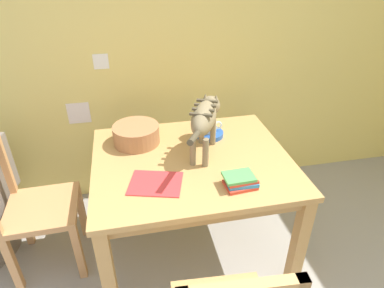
% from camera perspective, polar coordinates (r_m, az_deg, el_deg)
% --- Properties ---
extents(wall_rear, '(5.06, 0.11, 2.50)m').
position_cam_1_polar(wall_rear, '(2.51, -3.33, 17.54)').
color(wall_rear, '#EBD470').
rests_on(wall_rear, ground_plane).
extents(dining_table, '(1.16, 0.97, 0.74)m').
position_cam_1_polar(dining_table, '(2.03, -0.00, -4.57)').
color(dining_table, tan).
rests_on(dining_table, ground_plane).
extents(cat, '(0.32, 0.60, 0.32)m').
position_cam_1_polar(cat, '(1.95, 2.24, 4.58)').
color(cat, '#847553').
rests_on(cat, dining_table).
extents(saucer_bowl, '(0.18, 0.18, 0.03)m').
position_cam_1_polar(saucer_bowl, '(2.21, 3.02, 1.74)').
color(saucer_bowl, '#2757B4').
rests_on(saucer_bowl, dining_table).
extents(coffee_mug, '(0.13, 0.09, 0.08)m').
position_cam_1_polar(coffee_mug, '(2.19, 3.14, 3.01)').
color(coffee_mug, white).
rests_on(coffee_mug, saucer_bowl).
extents(magazine, '(0.32, 0.28, 0.01)m').
position_cam_1_polar(magazine, '(1.79, -6.21, -6.67)').
color(magazine, '#DC363A').
rests_on(magazine, dining_table).
extents(book_stack, '(0.18, 0.13, 0.07)m').
position_cam_1_polar(book_stack, '(1.77, 8.23, -6.19)').
color(book_stack, red).
rests_on(book_stack, dining_table).
extents(wicker_basket, '(0.29, 0.29, 0.12)m').
position_cam_1_polar(wicker_basket, '(2.14, -9.47, 1.69)').
color(wicker_basket, '#AD7348').
rests_on(wicker_basket, dining_table).
extents(wooden_chair_far, '(0.43, 0.43, 0.94)m').
position_cam_1_polar(wooden_chair_far, '(2.27, -25.32, -9.71)').
color(wooden_chair_far, tan).
rests_on(wooden_chair_far, ground_plane).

